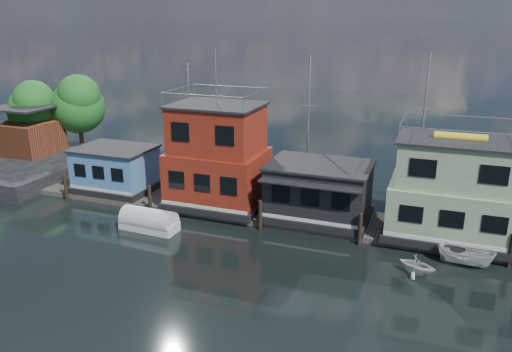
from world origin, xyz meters
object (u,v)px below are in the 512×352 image
at_px(motorboat, 466,256).
at_px(houseboat_green, 454,191).
at_px(houseboat_red, 218,158).
at_px(houseboat_blue, 116,169).
at_px(houseboat_dark, 319,191).
at_px(tarp_runabout, 149,221).
at_px(dinghy_white, 417,264).

bearing_deg(motorboat, houseboat_green, 26.77).
bearing_deg(houseboat_green, houseboat_red, -180.00).
height_order(houseboat_blue, houseboat_dark, houseboat_dark).
relative_size(houseboat_red, motorboat, 3.57).
bearing_deg(houseboat_dark, houseboat_red, 179.86).
distance_m(houseboat_blue, tarp_runabout, 8.82).
height_order(houseboat_blue, dinghy_white, houseboat_blue).
height_order(houseboat_red, tarp_runabout, houseboat_red).
xyz_separation_m(houseboat_blue, houseboat_dark, (17.50, -0.02, 0.21)).
relative_size(houseboat_dark, tarp_runabout, 1.74).
relative_size(tarp_runabout, motorboat, 1.28).
height_order(dinghy_white, motorboat, motorboat).
relative_size(houseboat_blue, houseboat_dark, 0.86).
xyz_separation_m(dinghy_white, motorboat, (2.70, 2.01, 0.06)).
height_order(houseboat_green, tarp_runabout, houseboat_green).
xyz_separation_m(houseboat_red, houseboat_green, (17.00, 0.00, -0.55)).
distance_m(houseboat_red, dinghy_white, 16.65).
xyz_separation_m(houseboat_blue, houseboat_red, (9.50, 0.00, 1.90)).
xyz_separation_m(houseboat_dark, motorboat, (10.00, -3.51, -1.78)).
bearing_deg(tarp_runabout, houseboat_dark, 29.74).
relative_size(houseboat_green, motorboat, 2.53).
height_order(tarp_runabout, dinghy_white, tarp_runabout).
height_order(houseboat_dark, dinghy_white, houseboat_dark).
distance_m(houseboat_blue, houseboat_green, 26.53).
height_order(houseboat_blue, tarp_runabout, houseboat_blue).
relative_size(houseboat_blue, tarp_runabout, 1.51).
distance_m(houseboat_red, motorboat, 18.67).
distance_m(houseboat_blue, dinghy_white, 25.46).
bearing_deg(houseboat_red, dinghy_white, -19.90).
height_order(houseboat_dark, tarp_runabout, houseboat_dark).
distance_m(houseboat_blue, motorboat, 27.77).
relative_size(houseboat_green, tarp_runabout, 1.98).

